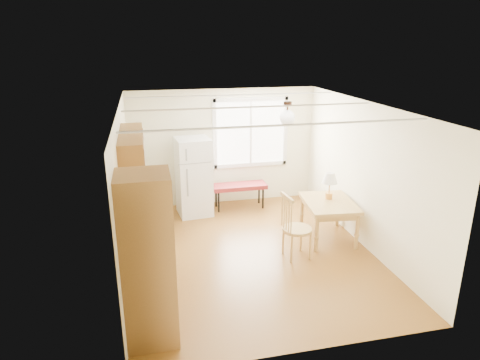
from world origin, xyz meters
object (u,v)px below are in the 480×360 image
object	(u,v)px
refrigerator	(194,177)
dining_table	(329,207)
bench	(239,187)
chair	(292,222)

from	to	relation	value
refrigerator	dining_table	bearing A→B (deg)	-42.99
bench	dining_table	size ratio (longest dim) A/B	0.94
dining_table	chair	size ratio (longest dim) A/B	1.10
refrigerator	dining_table	xyz separation A→B (m)	(2.22, -1.69, -0.19)
chair	refrigerator	bearing A→B (deg)	114.56
refrigerator	chair	xyz separation A→B (m)	(1.32, -2.26, -0.16)
bench	dining_table	distance (m)	2.20
bench	dining_table	world-z (taller)	dining_table
refrigerator	chair	bearing A→B (deg)	-65.49
refrigerator	chair	distance (m)	2.62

